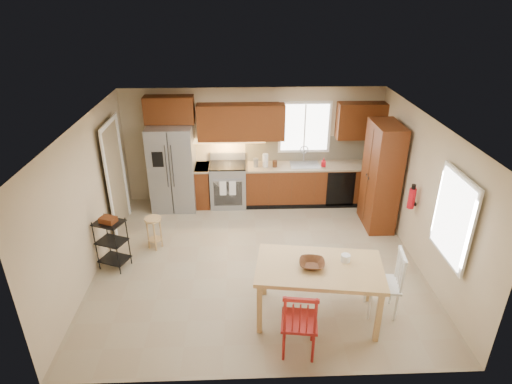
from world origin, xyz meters
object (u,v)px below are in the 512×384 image
Objects in this scene: bar_stool at (154,233)px; chair_red at (299,320)px; pantry at (381,176)px; table_jar at (345,259)px; utility_cart at (112,244)px; table_bowl at (312,267)px; chair_white at (383,283)px; soap_bottle at (323,162)px; dining_table at (318,292)px; refrigerator at (173,168)px; range_stove at (228,185)px; fire_extinguisher at (412,198)px.

chair_red is at bearing -33.75° from bar_stool.
pantry reaches higher than table_jar.
table_jar is 0.18× the size of utility_cart.
table_bowl is 0.57× the size of bar_stool.
chair_white reaches higher than table_bowl.
soap_bottle is at bearing 136.55° from pantry.
soap_bottle is 3.62m from dining_table.
refrigerator is 3.18m from soap_bottle.
table_jar is at bearing 54.07° from chair_red.
table_jar is (-0.30, -3.40, -0.10)m from soap_bottle.
utility_cart is at bearing 161.36° from table_jar.
table_bowl is at bearing -71.01° from range_stove.
range_stove is at bearing 177.60° from soap_bottle.
dining_table is 10.45× the size of table_jar.
pantry reaches higher than refrigerator.
chair_red is 1.00× the size of chair_white.
refrigerator is 2.94× the size of bar_stool.
bar_stool is at bearing 149.45° from table_jar.
utility_cart is at bearing -151.05° from soap_bottle.
table_jar is 0.27× the size of bar_stool.
refrigerator reaches higher than fire_extinguisher.
fire_extinguisher is at bearing -24.52° from refrigerator.
table_jar reaches higher than bar_stool.
chair_white is (0.95, 0.05, 0.09)m from dining_table.
chair_red is 6.14× the size of table_jar.
utility_cart is at bearing 165.71° from dining_table.
soap_bottle is at bearing 87.01° from dining_table.
refrigerator is at bearing -177.01° from range_stove.
table_jar is (2.88, -3.42, -0.01)m from refrigerator.
dining_table is 0.45m from table_bowl.
dining_table is (-1.83, -1.56, -0.67)m from fire_extinguisher.
refrigerator is 1.04× the size of dining_table.
range_stove is 3.91m from table_jar.
range_stove is 2.95m from utility_cart.
dining_table is at bearing 69.74° from chair_red.
chair_red is 1.48m from chair_white.
bar_stool is 0.68× the size of utility_cart.
chair_white is at bearing -120.38° from fire_extinguisher.
pantry is 3.39× the size of bar_stool.
utility_cart is at bearing -108.86° from refrigerator.
chair_white is at bearing -57.05° from range_stove.
pantry is (2.98, -0.99, 0.59)m from range_stove.
refrigerator is 1.74m from bar_stool.
pantry reaches higher than dining_table.
chair_red is at bearing -134.69° from fire_extinguisher.
dining_table is 1.70× the size of chair_red.
utility_cart is at bearing 153.64° from chair_red.
table_bowl is 3.43m from utility_cart.
fire_extinguisher is 0.21× the size of dining_table.
soap_bottle is 0.19× the size of chair_white.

